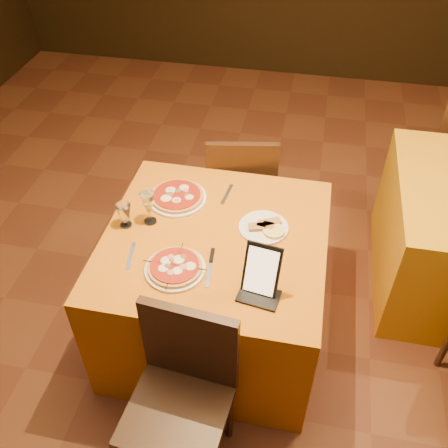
% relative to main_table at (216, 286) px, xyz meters
% --- Properties ---
extents(floor, '(6.00, 7.00, 0.01)m').
position_rel_main_table_xyz_m(floor, '(0.14, -0.04, -0.38)').
color(floor, '#5E2D19').
rests_on(floor, ground).
extents(main_table, '(1.10, 1.10, 0.75)m').
position_rel_main_table_xyz_m(main_table, '(0.00, 0.00, 0.00)').
color(main_table, '#BF650C').
rests_on(main_table, floor).
extents(chair_main_near, '(0.40, 0.40, 0.91)m').
position_rel_main_table_xyz_m(chair_main_near, '(-0.00, -0.78, 0.08)').
color(chair_main_near, black).
rests_on(chair_main_near, floor).
extents(chair_main_far, '(0.44, 0.44, 0.91)m').
position_rel_main_table_xyz_m(chair_main_far, '(-0.00, 0.79, 0.08)').
color(chair_main_far, black).
rests_on(chair_main_far, floor).
extents(pizza_near, '(0.28, 0.28, 0.03)m').
position_rel_main_table_xyz_m(pizza_near, '(-0.13, -0.26, 0.39)').
color(pizza_near, white).
rests_on(pizza_near, main_table).
extents(pizza_far, '(0.31, 0.31, 0.03)m').
position_rel_main_table_xyz_m(pizza_far, '(-0.26, 0.24, 0.39)').
color(pizza_far, white).
rests_on(pizza_far, main_table).
extents(cutlet_dish, '(0.25, 0.25, 0.03)m').
position_rel_main_table_xyz_m(cutlet_dish, '(0.23, 0.10, 0.39)').
color(cutlet_dish, white).
rests_on(cutlet_dish, main_table).
extents(wine_glass, '(0.10, 0.10, 0.19)m').
position_rel_main_table_xyz_m(wine_glass, '(-0.35, 0.04, 0.47)').
color(wine_glass, '#F7EF8C').
rests_on(wine_glass, main_table).
extents(water_glass, '(0.07, 0.07, 0.13)m').
position_rel_main_table_xyz_m(water_glass, '(-0.46, -0.01, 0.44)').
color(water_glass, white).
rests_on(water_glass, main_table).
extents(tablet, '(0.17, 0.12, 0.23)m').
position_rel_main_table_xyz_m(tablet, '(0.27, -0.29, 0.49)').
color(tablet, black).
rests_on(tablet, main_table).
extents(knife, '(0.04, 0.22, 0.01)m').
position_rel_main_table_xyz_m(knife, '(0.02, -0.22, 0.38)').
color(knife, '#B5B5BD').
rests_on(knife, main_table).
extents(fork_near, '(0.05, 0.18, 0.01)m').
position_rel_main_table_xyz_m(fork_near, '(-0.36, -0.21, 0.38)').
color(fork_near, silver).
rests_on(fork_near, main_table).
extents(fork_far, '(0.04, 0.18, 0.01)m').
position_rel_main_table_xyz_m(fork_far, '(-0.00, 0.33, 0.38)').
color(fork_far, silver).
rests_on(fork_far, main_table).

